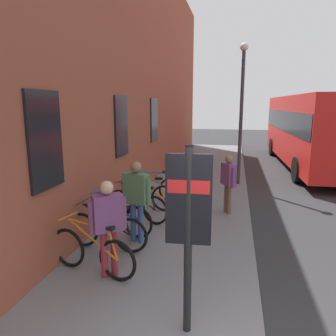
# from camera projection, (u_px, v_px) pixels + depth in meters

# --- Properties ---
(ground) EXTENTS (60.00, 60.00, 0.00)m
(ground) POSITION_uv_depth(u_px,v_px,m) (288.00, 217.00, 8.48)
(ground) COLOR #2D2D30
(sidewalk_pavement) EXTENTS (24.00, 3.50, 0.12)m
(sidewalk_pavement) POSITION_uv_depth(u_px,v_px,m) (195.00, 190.00, 10.94)
(sidewalk_pavement) COLOR slate
(sidewalk_pavement) RESTS_ON ground
(station_facade) EXTENTS (22.00, 0.65, 8.75)m
(station_facade) POSITION_uv_depth(u_px,v_px,m) (145.00, 65.00, 11.46)
(station_facade) COLOR brown
(station_facade) RESTS_ON ground
(bicycle_nearest_sign) EXTENTS (0.59, 1.73, 0.97)m
(bicycle_nearest_sign) POSITION_uv_depth(u_px,v_px,m) (92.00, 252.00, 5.33)
(bicycle_nearest_sign) COLOR black
(bicycle_nearest_sign) RESTS_ON sidewalk_pavement
(bicycle_mid_rack) EXTENTS (0.48, 1.77, 0.97)m
(bicycle_mid_rack) POSITION_uv_depth(u_px,v_px,m) (106.00, 231.00, 6.23)
(bicycle_mid_rack) COLOR black
(bicycle_mid_rack) RESTS_ON sidewalk_pavement
(bicycle_by_door) EXTENTS (0.53, 1.75, 0.97)m
(bicycle_by_door) POSITION_uv_depth(u_px,v_px,m) (117.00, 218.00, 6.97)
(bicycle_by_door) COLOR black
(bicycle_by_door) RESTS_ON sidewalk_pavement
(bicycle_under_window) EXTENTS (0.68, 1.70, 0.97)m
(bicycle_under_window) POSITION_uv_depth(u_px,v_px,m) (137.00, 206.00, 7.80)
(bicycle_under_window) COLOR black
(bicycle_under_window) RESTS_ON sidewalk_pavement
(bicycle_beside_lamp) EXTENTS (0.48, 1.77, 0.97)m
(bicycle_beside_lamp) POSITION_uv_depth(u_px,v_px,m) (146.00, 196.00, 8.62)
(bicycle_beside_lamp) COLOR black
(bicycle_beside_lamp) RESTS_ON sidewalk_pavement
(bicycle_far_end) EXTENTS (0.58, 1.74, 0.97)m
(bicycle_far_end) POSITION_uv_depth(u_px,v_px,m) (153.00, 189.00, 9.36)
(bicycle_far_end) COLOR black
(bicycle_far_end) RESTS_ON sidewalk_pavement
(transit_info_sign) EXTENTS (0.12, 0.55, 2.40)m
(transit_info_sign) POSITION_uv_depth(u_px,v_px,m) (188.00, 212.00, 3.74)
(transit_info_sign) COLOR black
(transit_info_sign) RESTS_ON sidewalk_pavement
(city_bus) EXTENTS (10.58, 2.90, 3.35)m
(city_bus) POSITION_uv_depth(u_px,v_px,m) (311.00, 127.00, 14.83)
(city_bus) COLOR red
(city_bus) RESTS_ON ground
(pedestrian_crossing_street) EXTENTS (0.53, 0.42, 1.56)m
(pedestrian_crossing_street) POSITION_uv_depth(u_px,v_px,m) (228.00, 178.00, 8.26)
(pedestrian_crossing_street) COLOR brown
(pedestrian_crossing_street) RESTS_ON sidewalk_pavement
(pedestrian_by_facade) EXTENTS (0.34, 0.64, 1.72)m
(pedestrian_by_facade) POSITION_uv_depth(u_px,v_px,m) (136.00, 194.00, 6.47)
(pedestrian_by_facade) COLOR #334C8C
(pedestrian_by_facade) RESTS_ON sidewalk_pavement
(pedestrian_near_bus) EXTENTS (0.47, 0.52, 1.65)m
(pedestrian_near_bus) POSITION_uv_depth(u_px,v_px,m) (108.00, 219.00, 5.15)
(pedestrian_near_bus) COLOR maroon
(pedestrian_near_bus) RESTS_ON sidewalk_pavement
(street_lamp) EXTENTS (0.28, 0.28, 4.89)m
(street_lamp) POSITION_uv_depth(u_px,v_px,m) (242.00, 102.00, 10.93)
(street_lamp) COLOR #333338
(street_lamp) RESTS_ON sidewalk_pavement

